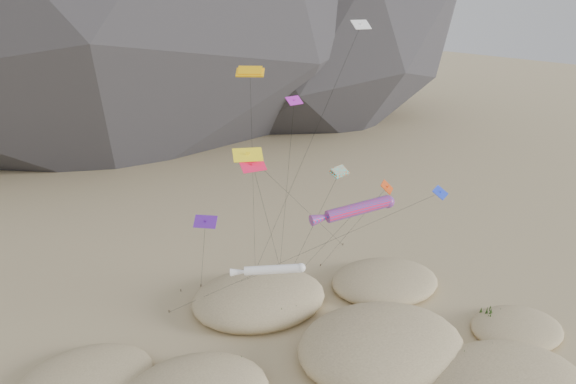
% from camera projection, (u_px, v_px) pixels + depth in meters
% --- Properties ---
extents(dunes, '(49.40, 38.72, 4.55)m').
position_uv_depth(dunes, '(330.00, 362.00, 49.89)').
color(dunes, '#CCB789').
rests_on(dunes, ground).
extents(dune_grass, '(42.06, 28.64, 1.54)m').
position_uv_depth(dune_grass, '(343.00, 360.00, 50.03)').
color(dune_grass, black).
rests_on(dune_grass, ground).
extents(kite_stakes, '(25.96, 5.52, 0.30)m').
position_uv_depth(kite_stakes, '(257.00, 276.00, 66.83)').
color(kite_stakes, '#3F2D1E').
rests_on(kite_stakes, ground).
extents(rainbow_tube_kite, '(8.51, 14.60, 14.23)m').
position_uv_depth(rainbow_tube_kite, '(355.00, 210.00, 50.95)').
color(rainbow_tube_kite, '#FF1A51').
rests_on(rainbow_tube_kite, ground).
extents(white_tube_kite, '(5.93, 16.72, 9.78)m').
position_uv_depth(white_tube_kite, '(269.00, 270.00, 48.69)').
color(white_tube_kite, white).
rests_on(white_tube_kite, ground).
extents(orange_parafoil, '(5.50, 9.63, 25.49)m').
position_uv_depth(orange_parafoil, '(250.00, 74.00, 52.68)').
color(orange_parafoil, '#F4AD0C').
rests_on(orange_parafoil, ground).
extents(multi_parafoil, '(3.04, 13.26, 16.60)m').
position_uv_depth(multi_parafoil, '(339.00, 173.00, 52.55)').
color(multi_parafoil, '#FF531A').
rests_on(multi_parafoil, ground).
extents(delta_kites, '(25.91, 20.74, 29.55)m').
position_uv_depth(delta_kites, '(316.00, 162.00, 50.86)').
color(delta_kites, '#541B9F').
rests_on(delta_kites, ground).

